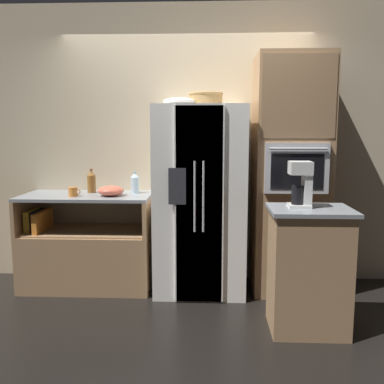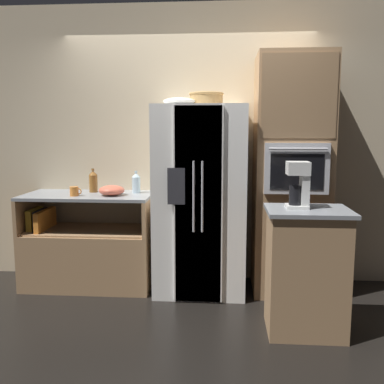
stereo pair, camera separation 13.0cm
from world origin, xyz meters
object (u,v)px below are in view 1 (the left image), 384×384
(mug, at_px, (73,192))
(bottle_tall, at_px, (91,182))
(refrigerator, at_px, (200,200))
(coffee_maker, at_px, (302,182))
(bottle_short, at_px, (135,183))
(wall_oven, at_px, (290,175))
(fruit_bowl, at_px, (179,101))
(wicker_basket, at_px, (206,99))
(mixing_bowl, at_px, (111,191))

(mug, bearing_deg, bottle_tall, 69.00)
(refrigerator, bearing_deg, coffee_maker, -44.73)
(bottle_short, distance_m, coffee_maker, 1.73)
(wall_oven, xyz_separation_m, fruit_bowl, (-1.05, -0.11, 0.69))
(bottle_tall, distance_m, bottle_short, 0.45)
(refrigerator, bearing_deg, bottle_tall, 170.78)
(wicker_basket, xyz_separation_m, mug, (-1.25, -0.13, -0.87))
(wicker_basket, relative_size, bottle_short, 1.47)
(wicker_basket, relative_size, coffee_maker, 0.92)
(mixing_bowl, xyz_separation_m, coffee_maker, (1.65, -0.76, 0.18))
(bottle_tall, distance_m, mixing_bowl, 0.32)
(mixing_bowl, bearing_deg, refrigerator, 1.50)
(fruit_bowl, height_order, coffee_maker, fruit_bowl)
(fruit_bowl, bearing_deg, mixing_bowl, 177.01)
(bottle_short, bearing_deg, fruit_bowl, -25.08)
(refrigerator, bearing_deg, mixing_bowl, -178.50)
(refrigerator, relative_size, wall_oven, 0.79)
(fruit_bowl, height_order, mixing_bowl, fruit_bowl)
(wicker_basket, relative_size, fruit_bowl, 1.09)
(bottle_tall, xyz_separation_m, mixing_bowl, (0.24, -0.20, -0.06))
(bottle_tall, bearing_deg, fruit_bowl, -14.56)
(wall_oven, height_order, fruit_bowl, wall_oven)
(fruit_bowl, distance_m, coffee_maker, 1.39)
(wall_oven, distance_m, mug, 2.06)
(refrigerator, xyz_separation_m, coffee_maker, (0.79, -0.79, 0.27))
(refrigerator, relative_size, bottle_tall, 7.39)
(bottle_tall, relative_size, bottle_short, 1.09)
(refrigerator, height_order, fruit_bowl, fruit_bowl)
(mixing_bowl, distance_m, coffee_maker, 1.83)
(wall_oven, relative_size, coffee_maker, 6.37)
(coffee_maker, bearing_deg, mixing_bowl, 155.14)
(wicker_basket, distance_m, bottle_tall, 1.41)
(mug, distance_m, mixing_bowl, 0.35)
(fruit_bowl, bearing_deg, wicker_basket, 21.19)
(wall_oven, height_order, mixing_bowl, wall_oven)
(mug, bearing_deg, wall_oven, 3.85)
(wicker_basket, bearing_deg, wall_oven, 0.90)
(wall_oven, relative_size, mixing_bowl, 9.00)
(wall_oven, relative_size, wicker_basket, 6.89)
(wicker_basket, bearing_deg, bottle_short, 170.18)
(wicker_basket, distance_m, fruit_bowl, 0.26)
(bottle_short, bearing_deg, refrigerator, -13.64)
(mixing_bowl, bearing_deg, wicker_basket, 3.75)
(wall_oven, bearing_deg, mixing_bowl, -177.59)
(wicker_basket, bearing_deg, refrigerator, -143.26)
(refrigerator, bearing_deg, wicker_basket, 36.74)
(refrigerator, bearing_deg, mug, -175.77)
(bottle_tall, bearing_deg, refrigerator, -9.22)
(wall_oven, bearing_deg, bottle_tall, 176.22)
(wicker_basket, bearing_deg, coffee_maker, -47.89)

